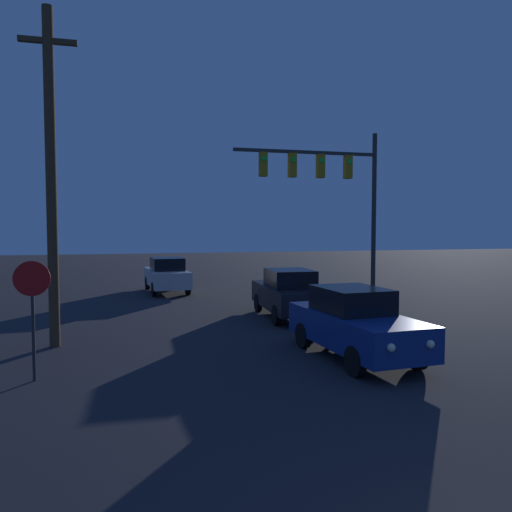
% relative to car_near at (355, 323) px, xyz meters
% --- Properties ---
extents(car_near, '(2.08, 4.62, 1.75)m').
position_rel_car_near_xyz_m(car_near, '(0.00, 0.00, 0.00)').
color(car_near, navy).
rests_on(car_near, ground_plane).
extents(car_mid, '(1.91, 4.57, 1.75)m').
position_rel_car_near_xyz_m(car_mid, '(0.15, 5.75, 0.00)').
color(car_mid, black).
rests_on(car_mid, ground_plane).
extents(car_far, '(2.06, 4.62, 1.75)m').
position_rel_car_near_xyz_m(car_far, '(-3.58, 13.84, 0.00)').
color(car_far, beige).
rests_on(car_far, ground_plane).
extents(traffic_signal_mast, '(5.79, 0.30, 6.94)m').
position_rel_car_near_xyz_m(traffic_signal_mast, '(2.26, 6.73, 3.99)').
color(traffic_signal_mast, '#2D2D2D').
rests_on(traffic_signal_mast, ground_plane).
extents(stop_sign, '(0.74, 0.07, 2.56)m').
position_rel_car_near_xyz_m(stop_sign, '(-7.43, -0.04, 0.93)').
color(stop_sign, '#2D2D2D').
rests_on(stop_sign, ground_plane).
extents(utility_pole, '(1.48, 0.28, 9.09)m').
position_rel_car_near_xyz_m(utility_pole, '(-7.43, 3.11, 3.82)').
color(utility_pole, '#4C3823').
rests_on(utility_pole, ground_plane).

